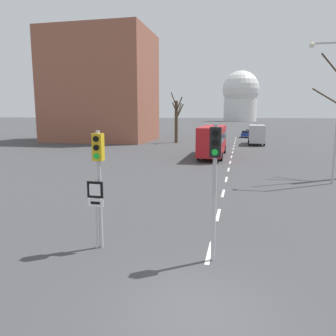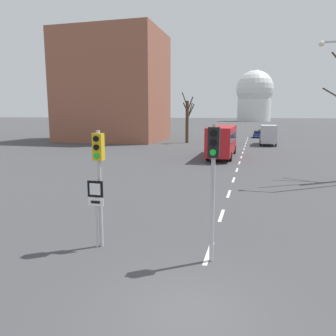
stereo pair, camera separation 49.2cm
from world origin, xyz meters
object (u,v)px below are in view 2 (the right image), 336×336
at_px(delivery_truck, 268,134).
at_px(sedan_near_left, 262,133).
at_px(traffic_signal_centre_tall, 213,167).
at_px(city_bus, 222,139).
at_px(route_sign_post, 96,201).
at_px(sedan_mid_centre, 257,134).
at_px(sedan_near_right, 228,141).
at_px(traffic_signal_near_left, 99,166).

bearing_deg(delivery_truck, sedan_near_left, 91.52).
relative_size(traffic_signal_centre_tall, city_bus, 0.42).
bearing_deg(route_sign_post, city_bus, 85.96).
distance_m(sedan_near_left, delivery_truck, 21.81).
xyz_separation_m(sedan_mid_centre, delivery_truck, (1.55, -16.26, 0.96)).
xyz_separation_m(sedan_near_right, city_bus, (0.38, -13.83, 1.25)).
distance_m(route_sign_post, sedan_mid_centre, 60.36).
relative_size(route_sign_post, sedan_near_left, 0.67).
distance_m(traffic_signal_centre_tall, sedan_near_right, 41.09).
height_order(sedan_near_left, sedan_near_right, sedan_near_right).
height_order(route_sign_post, sedan_near_left, route_sign_post).
bearing_deg(traffic_signal_near_left, city_bus, 86.18).
bearing_deg(city_bus, route_sign_post, -94.04).
height_order(city_bus, delivery_truck, city_bus).
bearing_deg(delivery_truck, route_sign_post, -99.68).
distance_m(traffic_signal_centre_tall, route_sign_post, 4.46).
distance_m(traffic_signal_centre_tall, sedan_near_left, 65.75).
bearing_deg(sedan_near_right, sedan_mid_centre, 77.11).
distance_m(traffic_signal_near_left, city_bus, 26.98).
relative_size(traffic_signal_centre_tall, sedan_near_right, 1.08).
xyz_separation_m(city_bus, delivery_truck, (5.56, 16.77, -0.35)).
bearing_deg(sedan_near_left, traffic_signal_centre_tall, -92.33).
bearing_deg(city_bus, sedan_near_left, 82.63).
bearing_deg(city_bus, traffic_signal_centre_tall, -85.13).
relative_size(traffic_signal_centre_tall, route_sign_post, 1.79).
xyz_separation_m(traffic_signal_near_left, sedan_mid_centre, (5.81, 59.94, -2.27)).
bearing_deg(sedan_near_right, route_sign_post, -92.15).
bearing_deg(sedan_near_left, traffic_signal_near_left, -95.92).
height_order(traffic_signal_centre_tall, sedan_near_left, traffic_signal_centre_tall).
distance_m(sedan_mid_centre, delivery_truck, 16.36).
xyz_separation_m(traffic_signal_near_left, delivery_truck, (7.36, 43.68, -1.31)).
relative_size(route_sign_post, sedan_mid_centre, 0.61).
height_order(traffic_signal_near_left, route_sign_post, traffic_signal_near_left).
relative_size(sedan_near_right, sedan_mid_centre, 1.00).
bearing_deg(route_sign_post, delivery_truck, 80.32).
bearing_deg(sedan_near_right, traffic_signal_centre_tall, -86.25).
xyz_separation_m(sedan_near_left, sedan_near_right, (-5.36, -24.72, 0.06)).
bearing_deg(route_sign_post, sedan_near_left, 84.00).
bearing_deg(delivery_truck, sedan_mid_centre, 95.44).
distance_m(sedan_near_right, sedan_mid_centre, 19.70).
relative_size(traffic_signal_centre_tall, sedan_near_left, 1.19).
bearing_deg(route_sign_post, traffic_signal_near_left, 48.37).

